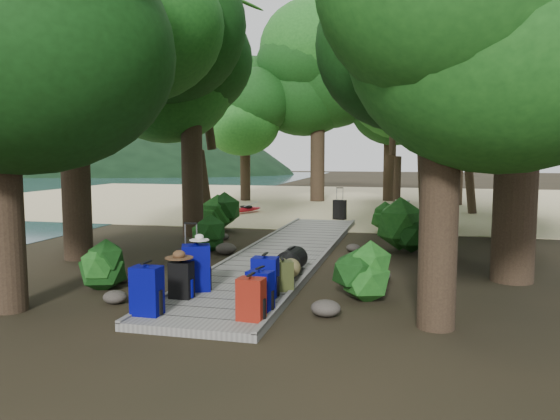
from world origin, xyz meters
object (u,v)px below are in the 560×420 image
(backpack_left_a, at_px, (147,288))
(kayak, at_px, (246,208))
(backpack_right_b, at_px, (260,289))
(duffel_right_black, at_px, (292,260))
(backpack_right_a, at_px, (251,297))
(lone_suitcase_on_sand, at_px, (340,210))
(backpack_left_c, at_px, (196,265))
(backpack_right_d, at_px, (282,274))
(suitcase_on_boardwalk, at_px, (192,267))
(backpack_right_c, at_px, (265,275))
(duffel_right_khaki, at_px, (282,271))
(sun_lounger, at_px, (402,208))
(backpack_left_b, at_px, (181,278))

(backpack_left_a, xyz_separation_m, kayak, (-2.83, 13.89, -0.31))
(backpack_right_b, xyz_separation_m, duffel_right_black, (-0.12, 2.69, -0.10))
(backpack_right_a, bearing_deg, lone_suitcase_on_sand, 96.48)
(backpack_left_a, xyz_separation_m, backpack_left_c, (0.15, 1.46, 0.04))
(backpack_left_a, bearing_deg, backpack_right_d, 50.02)
(backpack_left_a, bearing_deg, suitcase_on_boardwalk, 92.09)
(backpack_right_c, height_order, suitcase_on_boardwalk, backpack_right_c)
(backpack_left_c, distance_m, backpack_right_b, 1.63)
(duffel_right_khaki, xyz_separation_m, suitcase_on_boardwalk, (-1.43, -0.75, 0.14))
(backpack_right_b, bearing_deg, sun_lounger, 93.56)
(backpack_left_c, relative_size, lone_suitcase_on_sand, 1.22)
(backpack_left_c, relative_size, kayak, 0.24)
(suitcase_on_boardwalk, distance_m, kayak, 12.49)
(backpack_left_b, relative_size, duffel_right_black, 0.91)
(backpack_right_c, bearing_deg, duffel_right_black, 87.64)
(kayak, bearing_deg, suitcase_on_boardwalk, -54.88)
(kayak, bearing_deg, sun_lounger, 26.90)
(backpack_left_b, xyz_separation_m, duffel_right_black, (1.29, 2.30, -0.10))
(lone_suitcase_on_sand, relative_size, kayak, 0.19)
(backpack_left_c, height_order, backpack_right_d, backpack_left_c)
(backpack_right_a, relative_size, lone_suitcase_on_sand, 0.93)
(suitcase_on_boardwalk, bearing_deg, sun_lounger, 73.17)
(duffel_right_khaki, height_order, lone_suitcase_on_sand, lone_suitcase_on_sand)
(suitcase_on_boardwalk, height_order, lone_suitcase_on_sand, suitcase_on_boardwalk)
(duffel_right_khaki, distance_m, lone_suitcase_on_sand, 10.14)
(duffel_right_black, bearing_deg, backpack_right_a, -82.72)
(backpack_left_a, xyz_separation_m, suitcase_on_boardwalk, (-0.04, 1.71, -0.06))
(backpack_left_b, distance_m, backpack_right_a, 1.64)
(suitcase_on_boardwalk, distance_m, lone_suitcase_on_sand, 10.95)
(backpack_right_a, xyz_separation_m, duffel_right_black, (-0.12, 3.14, -0.10))
(duffel_right_khaki, bearing_deg, backpack_left_c, -163.04)
(backpack_right_a, relative_size, backpack_right_d, 1.18)
(backpack_right_a, bearing_deg, kayak, 112.05)
(backpack_left_c, bearing_deg, lone_suitcase_on_sand, 62.46)
(backpack_left_a, xyz_separation_m, backpack_right_d, (1.54, 1.80, -0.11))
(backpack_right_a, height_order, backpack_right_b, backpack_right_b)
(backpack_left_b, bearing_deg, duffel_right_black, 61.81)
(backpack_left_a, distance_m, backpack_left_b, 0.96)
(backpack_right_b, xyz_separation_m, backpack_right_d, (0.03, 1.24, -0.05))
(duffel_right_black, xyz_separation_m, sun_lounger, (1.87, 11.13, -0.04))
(backpack_right_a, bearing_deg, duffel_right_black, 96.79)
(backpack_right_d, bearing_deg, duffel_right_black, 73.37)
(duffel_right_black, xyz_separation_m, kayak, (-4.21, 10.64, -0.14))
(backpack_right_c, bearing_deg, lone_suitcase_on_sand, 89.70)
(duffel_right_black, bearing_deg, lone_suitcase_on_sand, 96.86)
(backpack_right_c, height_order, backpack_right_d, backpack_right_c)
(backpack_left_a, bearing_deg, lone_suitcase_on_sand, 85.65)
(backpack_right_c, xyz_separation_m, sun_lounger, (1.89, 13.01, -0.17))
(backpack_left_c, bearing_deg, duffel_right_khaki, 16.35)
(backpack_right_d, height_order, kayak, backpack_right_d)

